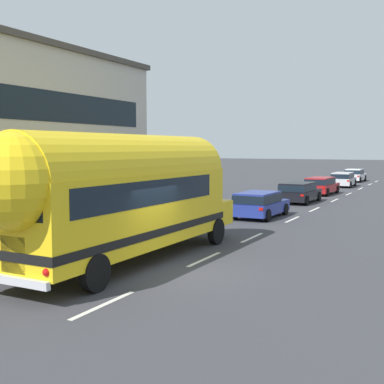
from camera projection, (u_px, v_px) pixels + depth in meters
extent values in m
plane|color=#38383D|center=(177.00, 272.00, 14.97)|extent=(300.00, 300.00, 0.00)
cube|color=silver|center=(104.00, 305.00, 11.82)|extent=(0.14, 2.40, 0.01)
cube|color=silver|center=(204.00, 259.00, 16.65)|extent=(0.14, 2.40, 0.01)
cube|color=silver|center=(252.00, 238.00, 20.66)|extent=(0.14, 2.40, 0.01)
cube|color=silver|center=(292.00, 219.00, 25.93)|extent=(0.14, 2.40, 0.01)
cube|color=silver|center=(315.00, 209.00, 30.14)|extent=(0.14, 2.40, 0.01)
cube|color=silver|center=(335.00, 200.00, 35.37)|extent=(0.14, 2.40, 0.01)
cube|color=silver|center=(349.00, 194.00, 40.25)|extent=(0.14, 2.40, 0.01)
cube|color=silver|center=(361.00, 189.00, 45.54)|extent=(0.14, 2.40, 0.01)
cube|color=silver|center=(370.00, 184.00, 50.85)|extent=(0.14, 2.40, 0.01)
cube|color=silver|center=(376.00, 181.00, 55.33)|extent=(0.14, 2.40, 0.01)
cube|color=silver|center=(220.00, 216.00, 27.38)|extent=(0.12, 80.00, 0.01)
cube|color=black|center=(32.00, 198.00, 18.78)|extent=(0.08, 13.99, 1.20)
cube|color=black|center=(30.00, 104.00, 18.47)|extent=(0.08, 13.99, 1.20)
cube|color=yellow|center=(126.00, 209.00, 15.94)|extent=(2.62, 9.31, 2.30)
cylinder|color=yellow|center=(126.00, 173.00, 15.84)|extent=(2.57, 9.21, 2.45)
sphere|color=yellow|center=(12.00, 181.00, 11.80)|extent=(2.40, 2.40, 2.40)
cube|color=yellow|center=(201.00, 211.00, 20.66)|extent=(2.28, 1.33, 0.95)
cube|color=black|center=(127.00, 229.00, 16.00)|extent=(2.66, 9.35, 0.24)
cube|color=black|center=(120.00, 191.00, 15.63)|extent=(2.62, 7.51, 0.76)
cube|color=black|center=(12.00, 203.00, 11.84)|extent=(2.00, 0.11, 0.84)
cube|color=black|center=(14.00, 255.00, 11.94)|extent=(0.80, 0.07, 0.90)
cube|color=silver|center=(12.00, 280.00, 11.91)|extent=(2.34, 0.17, 0.20)
sphere|color=red|center=(47.00, 272.00, 11.47)|extent=(0.20, 0.20, 0.20)
cube|color=black|center=(195.00, 180.00, 20.01)|extent=(2.14, 0.13, 0.96)
cube|color=silver|center=(209.00, 213.00, 21.28)|extent=(0.90, 0.11, 0.56)
cylinder|color=black|center=(164.00, 227.00, 20.33)|extent=(0.27, 1.00, 1.00)
cylinder|color=black|center=(216.00, 231.00, 19.24)|extent=(0.27, 1.00, 1.00)
cylinder|color=black|center=(28.00, 263.00, 13.93)|extent=(0.27, 1.00, 1.00)
cylinder|color=black|center=(95.00, 273.00, 12.83)|extent=(0.27, 1.00, 1.00)
cube|color=navy|center=(261.00, 207.00, 26.77)|extent=(1.96, 4.25, 0.60)
cube|color=navy|center=(258.00, 197.00, 26.31)|extent=(1.73, 2.80, 0.55)
cube|color=black|center=(258.00, 198.00, 26.31)|extent=(1.79, 2.84, 0.43)
cube|color=red|center=(231.00, 207.00, 25.29)|extent=(0.20, 0.04, 0.14)
cube|color=red|center=(261.00, 209.00, 24.52)|extent=(0.20, 0.04, 0.14)
cylinder|color=black|center=(255.00, 207.00, 28.45)|extent=(0.21, 0.64, 0.64)
cylinder|color=black|center=(285.00, 209.00, 27.60)|extent=(0.21, 0.64, 0.64)
cylinder|color=black|center=(235.00, 213.00, 25.99)|extent=(0.21, 0.64, 0.64)
cylinder|color=black|center=(267.00, 215.00, 25.14)|extent=(0.21, 0.64, 0.64)
cube|color=black|center=(300.00, 195.00, 33.96)|extent=(2.01, 4.49, 0.60)
cube|color=black|center=(298.00, 187.00, 33.49)|extent=(1.77, 3.03, 0.55)
cube|color=black|center=(298.00, 187.00, 33.50)|extent=(1.83, 3.07, 0.43)
cube|color=red|center=(277.00, 194.00, 32.39)|extent=(0.20, 0.05, 0.14)
cube|color=red|center=(302.00, 195.00, 31.60)|extent=(0.20, 0.05, 0.14)
cylinder|color=black|center=(293.00, 195.00, 35.74)|extent=(0.22, 0.64, 0.64)
cylinder|color=black|center=(319.00, 196.00, 34.87)|extent=(0.22, 0.64, 0.64)
cylinder|color=black|center=(279.00, 199.00, 33.08)|extent=(0.22, 0.64, 0.64)
cylinder|color=black|center=(306.00, 200.00, 32.21)|extent=(0.22, 0.64, 0.64)
cube|color=#A5191E|center=(322.00, 188.00, 39.95)|extent=(1.95, 4.66, 0.60)
cube|color=#A5191E|center=(320.00, 181.00, 39.48)|extent=(1.70, 3.21, 0.55)
cube|color=black|center=(320.00, 181.00, 39.48)|extent=(1.76, 3.25, 0.43)
cube|color=red|center=(304.00, 187.00, 38.30)|extent=(0.20, 0.05, 0.14)
cube|color=red|center=(324.00, 188.00, 37.55)|extent=(0.20, 0.05, 0.14)
cylinder|color=black|center=(316.00, 188.00, 41.77)|extent=(0.22, 0.65, 0.64)
cylinder|color=black|center=(337.00, 189.00, 40.94)|extent=(0.22, 0.65, 0.64)
cylinder|color=black|center=(305.00, 191.00, 38.99)|extent=(0.22, 0.65, 0.64)
cylinder|color=black|center=(327.00, 192.00, 38.16)|extent=(0.22, 0.65, 0.64)
cube|color=silver|center=(343.00, 181.00, 47.79)|extent=(1.88, 4.42, 0.60)
cube|color=silver|center=(343.00, 175.00, 47.32)|extent=(1.65, 3.17, 0.55)
cube|color=black|center=(343.00, 176.00, 47.32)|extent=(1.71, 3.21, 0.43)
cube|color=red|center=(331.00, 180.00, 46.14)|extent=(0.20, 0.04, 0.14)
cube|color=red|center=(348.00, 181.00, 45.47)|extent=(0.20, 0.04, 0.14)
cylinder|color=black|center=(337.00, 182.00, 49.52)|extent=(0.21, 0.64, 0.64)
cylinder|color=black|center=(355.00, 183.00, 48.78)|extent=(0.21, 0.64, 0.64)
cylinder|color=black|center=(331.00, 184.00, 46.85)|extent=(0.21, 0.64, 0.64)
cylinder|color=black|center=(350.00, 185.00, 46.10)|extent=(0.21, 0.64, 0.64)
cube|color=white|center=(354.00, 177.00, 55.16)|extent=(1.88, 4.61, 0.60)
cube|color=white|center=(354.00, 172.00, 55.00)|extent=(1.64, 2.25, 0.55)
cube|color=black|center=(354.00, 172.00, 55.01)|extent=(1.71, 2.29, 0.43)
cube|color=red|center=(343.00, 176.00, 53.50)|extent=(0.20, 0.04, 0.14)
cube|color=red|center=(358.00, 176.00, 52.76)|extent=(0.20, 0.04, 0.14)
cylinder|color=black|center=(349.00, 178.00, 56.98)|extent=(0.21, 0.64, 0.64)
cylinder|color=black|center=(365.00, 178.00, 56.17)|extent=(0.21, 0.64, 0.64)
cylinder|color=black|center=(343.00, 179.00, 54.19)|extent=(0.21, 0.64, 0.64)
cylinder|color=black|center=(360.00, 180.00, 53.38)|extent=(0.21, 0.64, 0.64)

